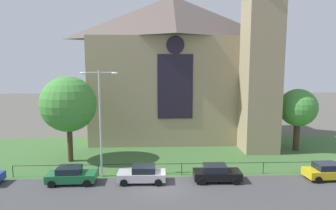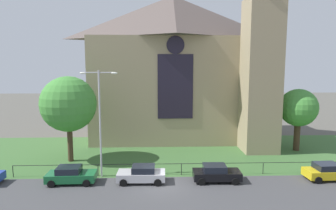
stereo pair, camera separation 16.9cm
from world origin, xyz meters
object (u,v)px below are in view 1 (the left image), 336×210
Objects in this scene: church_building at (178,66)px; streetlamp_near at (100,112)px; parked_car_yellow at (328,171)px; tree_left_near at (68,104)px; parked_car_green at (71,175)px; parked_car_black at (217,173)px; tree_right_far at (298,108)px; parked_car_silver at (142,174)px.

streetlamp_near is at bearing -118.33° from church_building.
streetlamp_near is at bearing 173.92° from parked_car_yellow.
church_building reaches higher than tree_left_near.
church_building is 22.06m from parked_car_green.
tree_left_near is (-12.44, -10.60, -4.05)m from church_building.
parked_car_black is at bearing -82.57° from church_building.
church_building is at bearing 124.55° from parked_car_yellow.
streetlamp_near is 2.32× the size of parked_car_yellow.
parked_car_black is at bearing -141.27° from tree_right_far.
tree_left_near is at bearing -36.70° from parked_car_silver.
tree_left_near is at bearing 158.12° from parked_car_black.
tree_left_near is 1.22× the size of tree_right_far.
parked_car_silver is (-18.40, -9.44, -4.47)m from tree_right_far.
parked_car_green is at bearing 178.14° from parked_car_yellow.
tree_right_far is at bearing 19.77° from parked_car_green.
streetlamp_near is at bearing 172.79° from parked_car_black.
church_building reaches higher than parked_car_silver.
church_building is at bearing 98.68° from parked_car_black.
parked_car_yellow is (12.41, -16.82, -9.53)m from church_building.
parked_car_silver is 6.62m from parked_car_black.
parked_car_silver is 0.99× the size of parked_car_yellow.
parked_car_silver is (-4.42, -16.84, -9.53)m from church_building.
parked_car_black is at bearing -8.46° from streetlamp_near.
parked_car_black is (12.82, -0.03, 0.00)m from parked_car_green.
tree_left_near is at bearing -139.56° from church_building.
tree_left_near reaches higher than parked_car_black.
tree_left_near is at bearing 164.08° from parked_car_yellow.
streetlamp_near is at bearing 31.50° from parked_car_green.
parked_car_black is at bearing -23.13° from tree_left_near.
church_building is 19.85m from parked_car_silver.
parked_car_silver is at bearing -178.89° from parked_car_black.
parked_car_yellow is (10.21, 0.04, 0.00)m from parked_car_black.
tree_left_near is 16.84m from parked_car_black.
church_building reaches higher than parked_car_yellow.
parked_car_silver and parked_car_yellow have the same top height.
tree_left_near is 0.93× the size of streetlamp_near.
streetlamp_near is at bearing -20.72° from parked_car_silver.
streetlamp_near is 2.33× the size of parked_car_black.
tree_left_near is at bearing 131.74° from streetlamp_near.
parked_car_yellow is at bearing 1.46° from parked_car_black.
parked_car_green and parked_car_black have the same top height.
parked_car_black is (14.64, -6.25, -5.48)m from tree_left_near.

